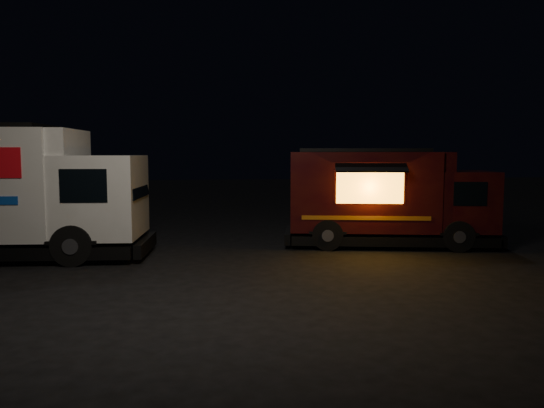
{
  "coord_description": "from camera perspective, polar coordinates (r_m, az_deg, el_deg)",
  "views": [
    {
      "loc": [
        -0.5,
        -11.8,
        2.52
      ],
      "look_at": [
        1.55,
        2.0,
        1.19
      ],
      "focal_mm": 35.0,
      "sensor_mm": 36.0,
      "label": 1
    }
  ],
  "objects": [
    {
      "name": "red_truck",
      "position": [
        14.91,
        12.55,
        0.73
      ],
      "size": [
        6.03,
        3.28,
        2.66
      ],
      "primitive_type": null,
      "rotation": [
        0.0,
        0.0,
        -0.22
      ],
      "color": "#380F0A",
      "rests_on": "ground"
    },
    {
      "name": "ground",
      "position": [
        12.07,
        -5.92,
        -6.64
      ],
      "size": [
        80.0,
        80.0,
        0.0
      ],
      "primitive_type": "plane",
      "color": "black",
      "rests_on": "ground"
    }
  ]
}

